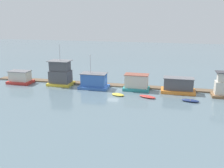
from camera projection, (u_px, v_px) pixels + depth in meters
ground_plane at (113, 89)px, 54.82m from camera, size 200.00×200.00×0.00m
dock_walkway at (116, 85)px, 57.31m from camera, size 59.60×2.16×0.30m
houseboat_red at (20, 78)px, 59.16m from camera, size 5.63×3.60×3.02m
houseboat_yellow at (60, 74)px, 57.50m from camera, size 5.57×4.09×9.40m
houseboat_blue at (94, 81)px, 55.07m from camera, size 6.42×3.92×7.49m
houseboat_teal at (136, 83)px, 53.54m from camera, size 5.55×3.21×3.53m
houseboat_orange at (178, 86)px, 51.80m from camera, size 6.96×3.49×3.25m
dinghy_yellow at (118, 95)px, 50.33m from camera, size 3.05×2.24×0.38m
dinghy_red at (147, 97)px, 48.94m from camera, size 3.67×2.37×0.43m
dinghy_navy at (190, 101)px, 46.58m from camera, size 3.36×1.64×0.51m
mooring_post_centre at (22, 77)px, 60.96m from camera, size 0.28×0.28×2.16m
mooring_post_far_left at (94, 82)px, 56.94m from camera, size 0.21×0.21×1.83m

